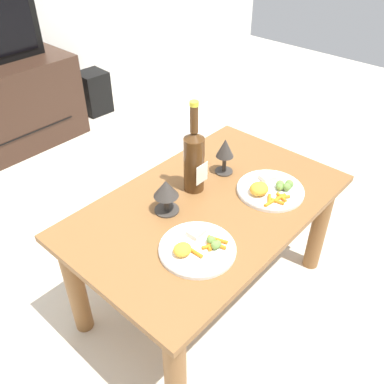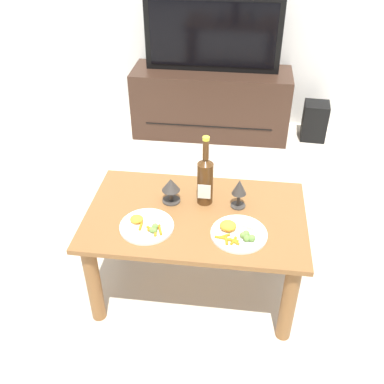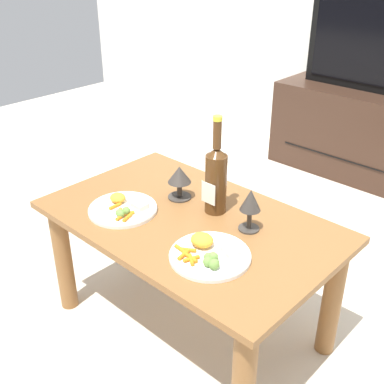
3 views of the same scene
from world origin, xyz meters
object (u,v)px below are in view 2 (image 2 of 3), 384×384
wine_bottle (205,179)px  dinner_plate_left (147,225)px  dining_table (196,230)px  dinner_plate_right (238,233)px  goblet_left (171,186)px  tv_screen (213,34)px  floor_speaker (315,121)px  tv_stand (211,103)px  goblet_right (239,189)px

wine_bottle → dinner_plate_left: (-0.24, -0.23, -0.12)m
dining_table → dinner_plate_right: 0.27m
goblet_left → dinner_plate_right: (0.34, -0.21, -0.07)m
tv_screen → dinner_plate_right: size_ratio=4.12×
tv_screen → floor_speaker: tv_screen is taller
dining_table → dinner_plate_left: size_ratio=4.19×
floor_speaker → dinner_plate_right: bearing=-103.2°
tv_stand → floor_speaker: size_ratio=4.09×
dining_table → goblet_right: goblet_right is taller
tv_stand → goblet_right: bearing=-80.6°
wine_bottle → dinner_plate_right: 0.31m
floor_speaker → dinner_plate_right: size_ratio=1.23×
tv_screen → dinner_plate_right: bearing=-81.4°
goblet_right → dinner_plate_right: 0.23m
dining_table → tv_screen: (-0.08, 1.77, 0.44)m
dinner_plate_left → dinner_plate_right: 0.41m
dinner_plate_right → goblet_left: bearing=147.6°
goblet_left → goblet_right: size_ratio=0.86×
dining_table → dinner_plate_left: 0.27m
goblet_right → dinner_plate_left: 0.47m
goblet_left → dinner_plate_left: goblet_left is taller
floor_speaker → dinner_plate_left: bearing=-113.8°
dining_table → goblet_right: 0.30m
goblet_right → dinner_plate_left: bearing=-152.3°
tv_screen → goblet_left: size_ratio=8.07×
tv_stand → wine_bottle: size_ratio=3.55×
wine_bottle → dinner_plate_right: bearing=-53.1°
wine_bottle → goblet_right: wine_bottle is taller
dining_table → tv_stand: 1.78m
dining_table → goblet_right: (0.20, 0.09, 0.20)m
goblet_left → dinner_plate_right: 0.41m
dining_table → goblet_left: goblet_left is taller
tv_stand → goblet_right: (0.28, -1.69, 0.33)m
dinner_plate_left → tv_screen: bearing=86.2°
dinner_plate_left → dinner_plate_right: dinner_plate_right is taller
goblet_left → dinner_plate_left: (-0.08, -0.21, -0.08)m
dining_table → floor_speaker: (0.78, 1.78, -0.24)m
tv_screen → dinner_plate_right: 1.95m
dining_table → wine_bottle: bearing=72.2°
goblet_left → dinner_plate_right: bearing=-32.4°
floor_speaker → goblet_left: goblet_left is taller
wine_bottle → goblet_left: 0.17m
tv_stand → floor_speaker: (0.87, 0.01, -0.12)m
dining_table → dinner_plate_left: (-0.21, -0.13, 0.11)m
wine_bottle → dinner_plate_left: size_ratio=1.45×
tv_stand → tv_screen: size_ratio=1.22×
tv_stand → goblet_left: size_ratio=9.82×
dining_table → tv_screen: size_ratio=0.99×
tv_screen → dinner_plate_right: tv_screen is taller
tv_screen → dinner_plate_left: size_ratio=4.22×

